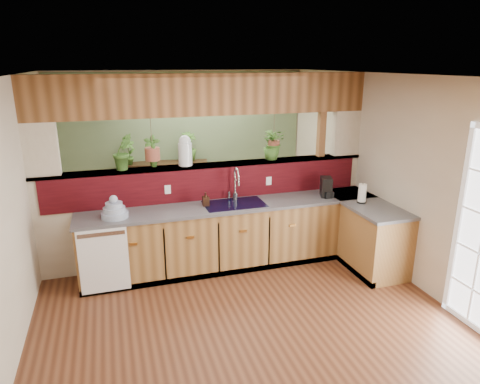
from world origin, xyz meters
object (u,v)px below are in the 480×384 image
object	(u,v)px
dish_stack	(114,211)
glass_jar	(185,151)
soap_dispenser	(206,199)
coffee_maker	(326,188)
paper_towel	(362,194)
faucet	(236,183)
shelving_console	(165,190)

from	to	relation	value
dish_stack	glass_jar	distance (m)	1.23
soap_dispenser	coffee_maker	xyz separation A→B (m)	(1.73, -0.10, 0.03)
coffee_maker	paper_towel	world-z (taller)	paper_towel
coffee_maker	glass_jar	xyz separation A→B (m)	(-1.93, 0.43, 0.57)
paper_towel	glass_jar	xyz separation A→B (m)	(-2.26, 0.83, 0.57)
faucet	shelving_console	xyz separation A→B (m)	(-0.71, 2.12, -0.65)
glass_jar	coffee_maker	bearing A→B (deg)	-12.64
soap_dispenser	coffee_maker	distance (m)	1.74
paper_towel	faucet	bearing A→B (deg)	159.20
soap_dispenser	faucet	bearing A→B (deg)	13.76
faucet	shelving_console	bearing A→B (deg)	108.51
paper_towel	shelving_console	size ratio (longest dim) A/B	0.18
dish_stack	coffee_maker	size ratio (longest dim) A/B	1.20
dish_stack	shelving_console	size ratio (longest dim) A/B	0.21
dish_stack	soap_dispenser	world-z (taller)	dish_stack
glass_jar	shelving_console	size ratio (longest dim) A/B	0.27
faucet	dish_stack	xyz separation A→B (m)	(-1.62, -0.22, -0.16)
glass_jar	shelving_console	xyz separation A→B (m)	(-0.06, 1.90, -1.10)
coffee_maker	paper_towel	distance (m)	0.52
dish_stack	shelving_console	world-z (taller)	dish_stack
glass_jar	shelving_console	bearing A→B (deg)	91.95
soap_dispenser	paper_towel	size ratio (longest dim) A/B	0.67
coffee_maker	soap_dispenser	bearing A→B (deg)	-164.26
coffee_maker	shelving_console	world-z (taller)	coffee_maker
soap_dispenser	coffee_maker	bearing A→B (deg)	-3.38
soap_dispenser	paper_towel	distance (m)	2.12
paper_towel	glass_jar	distance (m)	2.47
soap_dispenser	shelving_console	xyz separation A→B (m)	(-0.26, 2.23, -0.49)
faucet	soap_dispenser	xyz separation A→B (m)	(-0.45, -0.11, -0.16)
faucet	glass_jar	bearing A→B (deg)	161.21
dish_stack	paper_towel	distance (m)	3.26
faucet	paper_towel	size ratio (longest dim) A/B	1.68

